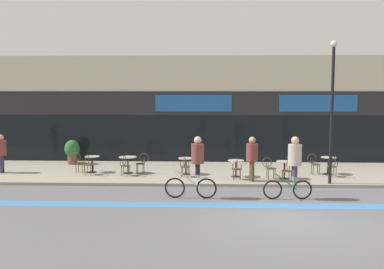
{
  "coord_description": "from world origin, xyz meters",
  "views": [
    {
      "loc": [
        -2.35,
        -12.81,
        3.79
      ],
      "look_at": [
        -3.06,
        6.03,
        1.91
      ],
      "focal_mm": 42.0,
      "sensor_mm": 36.0,
      "label": 1
    }
  ],
  "objects_px": {
    "planter_pot": "(72,151)",
    "cafe_chair_5_side": "(314,162)",
    "cafe_chair_1_near": "(125,164)",
    "cyclist_1": "(196,163)",
    "bistro_table_4": "(285,166)",
    "cafe_chair_0_near": "(88,163)",
    "cafe_chair_2_near": "(185,165)",
    "pedestrian_far_end": "(252,155)",
    "bistro_table_3": "(236,165)",
    "lamp_post": "(332,103)",
    "cafe_chair_4_near": "(287,169)",
    "cyclist_0": "(293,162)",
    "bistro_table_5": "(328,162)",
    "cafe_chair_3_near": "(237,167)",
    "bistro_table_0": "(92,161)",
    "bistro_table_1": "(128,161)",
    "cafe_chair_0_side": "(78,161)",
    "cafe_chair_4_side": "(269,166)",
    "cafe_chair_1_side": "(142,162)",
    "pedestrian_near_end": "(1,150)",
    "cafe_chair_5_near": "(332,165)",
    "bistro_table_2": "(186,163)"
  },
  "relations": [
    {
      "from": "planter_pot",
      "to": "cafe_chair_5_side",
      "type": "bearing_deg",
      "value": -11.25
    },
    {
      "from": "cafe_chair_1_near",
      "to": "cyclist_1",
      "type": "height_order",
      "value": "cyclist_1"
    },
    {
      "from": "bistro_table_4",
      "to": "cafe_chair_0_near",
      "type": "bearing_deg",
      "value": 176.38
    },
    {
      "from": "cafe_chair_2_near",
      "to": "pedestrian_far_end",
      "type": "distance_m",
      "value": 2.89
    },
    {
      "from": "bistro_table_3",
      "to": "pedestrian_far_end",
      "type": "height_order",
      "value": "pedestrian_far_end"
    },
    {
      "from": "planter_pot",
      "to": "lamp_post",
      "type": "relative_size",
      "value": 0.22
    },
    {
      "from": "cafe_chair_4_near",
      "to": "cyclist_0",
      "type": "relative_size",
      "value": 0.41
    },
    {
      "from": "cafe_chair_2_near",
      "to": "cafe_chair_0_near",
      "type": "bearing_deg",
      "value": 92.69
    },
    {
      "from": "bistro_table_5",
      "to": "cafe_chair_5_side",
      "type": "distance_m",
      "value": 0.63
    },
    {
      "from": "bistro_table_5",
      "to": "cafe_chair_3_near",
      "type": "bearing_deg",
      "value": -161.4
    },
    {
      "from": "bistro_table_4",
      "to": "planter_pot",
      "type": "relative_size",
      "value": 0.61
    },
    {
      "from": "cafe_chair_1_near",
      "to": "cyclist_0",
      "type": "xyz_separation_m",
      "value": [
        6.5,
        -3.35,
        0.67
      ]
    },
    {
      "from": "bistro_table_0",
      "to": "pedestrian_far_end",
      "type": "height_order",
      "value": "pedestrian_far_end"
    },
    {
      "from": "cafe_chair_2_near",
      "to": "cafe_chair_3_near",
      "type": "height_order",
      "value": "same"
    },
    {
      "from": "bistro_table_0",
      "to": "cafe_chair_4_near",
      "type": "height_order",
      "value": "cafe_chair_4_near"
    },
    {
      "from": "cafe_chair_2_near",
      "to": "pedestrian_far_end",
      "type": "height_order",
      "value": "pedestrian_far_end"
    },
    {
      "from": "cafe_chair_0_near",
      "to": "cyclist_1",
      "type": "height_order",
      "value": "cyclist_1"
    },
    {
      "from": "bistro_table_1",
      "to": "cafe_chair_0_side",
      "type": "distance_m",
      "value": 2.26
    },
    {
      "from": "cafe_chair_0_side",
      "to": "cafe_chair_4_side",
      "type": "xyz_separation_m",
      "value": [
        8.32,
        -1.16,
        0.0
      ]
    },
    {
      "from": "cafe_chair_1_side",
      "to": "cafe_chair_4_side",
      "type": "bearing_deg",
      "value": 171.44
    },
    {
      "from": "bistro_table_0",
      "to": "bistro_table_3",
      "type": "bearing_deg",
      "value": -7.09
    },
    {
      "from": "bistro_table_0",
      "to": "pedestrian_far_end",
      "type": "bearing_deg",
      "value": -13.3
    },
    {
      "from": "bistro_table_1",
      "to": "cafe_chair_0_near",
      "type": "distance_m",
      "value": 1.7
    },
    {
      "from": "cafe_chair_4_near",
      "to": "planter_pot",
      "type": "relative_size",
      "value": 0.75
    },
    {
      "from": "cafe_chair_4_near",
      "to": "pedestrian_near_end",
      "type": "height_order",
      "value": "pedestrian_near_end"
    },
    {
      "from": "cafe_chair_3_near",
      "to": "cafe_chair_5_near",
      "type": "distance_m",
      "value": 4.14
    },
    {
      "from": "bistro_table_4",
      "to": "cafe_chair_4_near",
      "type": "distance_m",
      "value": 0.63
    },
    {
      "from": "bistro_table_0",
      "to": "cafe_chair_4_near",
      "type": "relative_size",
      "value": 0.81
    },
    {
      "from": "cafe_chair_1_near",
      "to": "bistro_table_2",
      "type": "bearing_deg",
      "value": -70.94
    },
    {
      "from": "bistro_table_3",
      "to": "cyclist_1",
      "type": "xyz_separation_m",
      "value": [
        -1.6,
        -3.34,
        0.63
      ]
    },
    {
      "from": "cafe_chair_0_side",
      "to": "planter_pot",
      "type": "distance_m",
      "value": 2.4
    },
    {
      "from": "cafe_chair_0_side",
      "to": "lamp_post",
      "type": "distance_m",
      "value": 11.1
    },
    {
      "from": "bistro_table_4",
      "to": "bistro_table_5",
      "type": "relative_size",
      "value": 0.97
    },
    {
      "from": "bistro_table_1",
      "to": "bistro_table_2",
      "type": "xyz_separation_m",
      "value": [
        2.57,
        -0.14,
        -0.02
      ]
    },
    {
      "from": "bistro_table_4",
      "to": "cafe_chair_5_near",
      "type": "bearing_deg",
      "value": 12.92
    },
    {
      "from": "planter_pot",
      "to": "pedestrian_near_end",
      "type": "relative_size",
      "value": 0.71
    },
    {
      "from": "planter_pot",
      "to": "bistro_table_5",
      "type": "bearing_deg",
      "value": -10.65
    },
    {
      "from": "cafe_chair_2_near",
      "to": "cafe_chair_1_near",
      "type": "bearing_deg",
      "value": 93.75
    },
    {
      "from": "cyclist_1",
      "to": "cafe_chair_4_near",
      "type": "bearing_deg",
      "value": -143.95
    },
    {
      "from": "bistro_table_4",
      "to": "cyclist_1",
      "type": "xyz_separation_m",
      "value": [
        -3.58,
        -2.98,
        0.61
      ]
    },
    {
      "from": "bistro_table_5",
      "to": "cafe_chair_0_side",
      "type": "distance_m",
      "value": 11.03
    },
    {
      "from": "pedestrian_near_end",
      "to": "cafe_chair_4_near",
      "type": "bearing_deg",
      "value": -18.3
    },
    {
      "from": "cafe_chair_0_near",
      "to": "cafe_chair_1_near",
      "type": "bearing_deg",
      "value": -87.25
    },
    {
      "from": "lamp_post",
      "to": "cyclist_0",
      "type": "distance_m",
      "value": 3.46
    },
    {
      "from": "bistro_table_5",
      "to": "cyclist_0",
      "type": "distance_m",
      "value": 4.74
    },
    {
      "from": "bistro_table_3",
      "to": "cafe_chair_2_near",
      "type": "xyz_separation_m",
      "value": [
        -2.15,
        -0.14,
        0.01
      ]
    },
    {
      "from": "bistro_table_1",
      "to": "cafe_chair_1_side",
      "type": "bearing_deg",
      "value": -0.21
    },
    {
      "from": "cafe_chair_5_near",
      "to": "cyclist_1",
      "type": "height_order",
      "value": "cyclist_1"
    },
    {
      "from": "pedestrian_near_end",
      "to": "bistro_table_0",
      "type": "bearing_deg",
      "value": -7.9
    },
    {
      "from": "bistro_table_5",
      "to": "cafe_chair_3_near",
      "type": "xyz_separation_m",
      "value": [
        -4.06,
        -1.37,
        -0.02
      ]
    }
  ]
}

